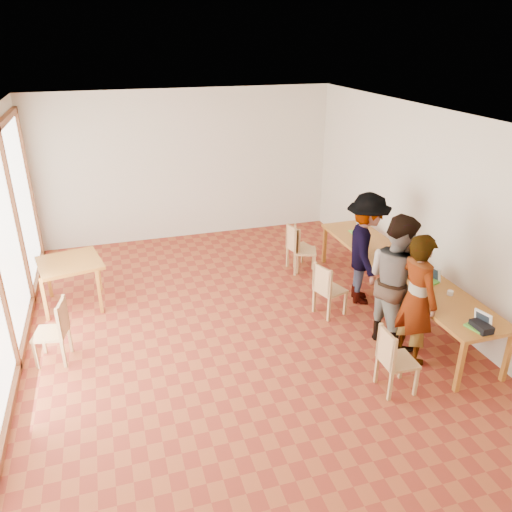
{
  "coord_description": "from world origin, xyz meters",
  "views": [
    {
      "loc": [
        -1.56,
        -5.9,
        3.96
      ],
      "look_at": [
        0.3,
        0.19,
        1.1
      ],
      "focal_mm": 35.0,
      "sensor_mm": 36.0,
      "label": 1
    }
  ],
  "objects": [
    {
      "name": "ground",
      "position": [
        0.0,
        0.0,
        0.0
      ],
      "size": [
        8.0,
        8.0,
        0.0
      ],
      "primitive_type": "plane",
      "color": "brown",
      "rests_on": "ground"
    },
    {
      "name": "wall_back",
      "position": [
        0.0,
        4.0,
        1.5
      ],
      "size": [
        6.0,
        0.1,
        3.0
      ],
      "primitive_type": "cube",
      "color": "beige",
      "rests_on": "ground"
    },
    {
      "name": "wall_front",
      "position": [
        0.0,
        -4.0,
        1.5
      ],
      "size": [
        6.0,
        0.1,
        3.0
      ],
      "primitive_type": "cube",
      "color": "beige",
      "rests_on": "ground"
    },
    {
      "name": "wall_right",
      "position": [
        3.0,
        0.0,
        1.5
      ],
      "size": [
        0.1,
        8.0,
        3.0
      ],
      "primitive_type": "cube",
      "color": "beige",
      "rests_on": "ground"
    },
    {
      "name": "ceiling",
      "position": [
        0.0,
        0.0,
        3.02
      ],
      "size": [
        6.0,
        8.0,
        0.04
      ],
      "primitive_type": "cube",
      "color": "white",
      "rests_on": "wall_back"
    },
    {
      "name": "communal_table",
      "position": [
        2.5,
        -0.04,
        0.7
      ],
      "size": [
        0.8,
        4.0,
        0.75
      ],
      "color": "#AF6F27",
      "rests_on": "ground"
    },
    {
      "name": "side_table",
      "position": [
        -2.27,
        1.57,
        0.67
      ],
      "size": [
        0.9,
        0.9,
        0.75
      ],
      "rotation": [
        0.0,
        0.0,
        0.21
      ],
      "color": "#AF6F27",
      "rests_on": "ground"
    },
    {
      "name": "chair_near",
      "position": [
        1.39,
        -1.73,
        0.52
      ],
      "size": [
        0.41,
        0.41,
        0.45
      ],
      "rotation": [
        0.0,
        0.0,
        -0.04
      ],
      "color": "tan",
      "rests_on": "ground"
    },
    {
      "name": "chair_mid",
      "position": [
        1.38,
        0.12,
        0.51
      ],
      "size": [
        0.49,
        0.49,
        0.45
      ],
      "rotation": [
        0.0,
        0.0,
        0.31
      ],
      "color": "tan",
      "rests_on": "ground"
    },
    {
      "name": "chair_far",
      "position": [
        1.56,
        1.66,
        0.52
      ],
      "size": [
        0.51,
        0.51,
        0.45
      ],
      "rotation": [
        0.0,
        0.0,
        -0.35
      ],
      "color": "tan",
      "rests_on": "ground"
    },
    {
      "name": "chair_empty",
      "position": [
        1.55,
        1.76,
        0.52
      ],
      "size": [
        0.48,
        0.48,
        0.45
      ],
      "rotation": [
        0.0,
        0.0,
        0.25
      ],
      "color": "tan",
      "rests_on": "ground"
    },
    {
      "name": "chair_spare",
      "position": [
        -2.41,
        0.08,
        0.53
      ],
      "size": [
        0.47,
        0.47,
        0.46
      ],
      "rotation": [
        0.0,
        0.0,
        2.95
      ],
      "color": "tan",
      "rests_on": "ground"
    },
    {
      "name": "person_near",
      "position": [
        1.99,
        -1.22,
        0.88
      ],
      "size": [
        0.51,
        0.7,
        1.76
      ],
      "primitive_type": "imported",
      "rotation": [
        0.0,
        0.0,
        1.71
      ],
      "color": "gray",
      "rests_on": "ground"
    },
    {
      "name": "person_mid",
      "position": [
        1.98,
        -0.75,
        0.93
      ],
      "size": [
        0.82,
        0.99,
        1.86
      ],
      "primitive_type": "imported",
      "rotation": [
        0.0,
        0.0,
        1.71
      ],
      "color": "gray",
      "rests_on": "ground"
    },
    {
      "name": "person_far",
      "position": [
        2.14,
        0.38,
        0.89
      ],
      "size": [
        1.01,
        1.31,
        1.79
      ],
      "primitive_type": "imported",
      "rotation": [
        0.0,
        0.0,
        1.23
      ],
      "color": "gray",
      "rests_on": "ground"
    },
    {
      "name": "laptop_near",
      "position": [
        2.47,
        -1.83,
        0.81
      ],
      "size": [
        0.26,
        0.28,
        0.21
      ],
      "rotation": [
        0.0,
        0.0,
        0.25
      ],
      "color": "#57AD35",
      "rests_on": "communal_table"
    },
    {
      "name": "laptop_mid",
      "position": [
        2.63,
        -0.6,
        0.81
      ],
      "size": [
        0.29,
        0.31,
        0.22
      ],
      "rotation": [
        0.0,
        0.0,
        0.31
      ],
      "color": "#57AD35",
      "rests_on": "communal_table"
    },
    {
      "name": "laptop_far",
      "position": [
        2.52,
        1.35,
        0.8
      ],
      "size": [
        0.2,
        0.23,
        0.19
      ],
      "rotation": [
        0.0,
        0.0,
        -0.05
      ],
      "color": "#57AD35",
      "rests_on": "communal_table"
    },
    {
      "name": "yellow_mug",
      "position": [
        2.6,
        0.03,
        0.8
      ],
      "size": [
        0.14,
        0.14,
        0.09
      ],
      "primitive_type": "imported",
      "rotation": [
        0.0,
        0.0,
        0.22
      ],
      "color": "yellow",
      "rests_on": "communal_table"
    },
    {
      "name": "green_bottle",
      "position": [
        2.63,
        -0.42,
        0.89
      ],
      "size": [
        0.07,
        0.07,
        0.28
      ],
      "primitive_type": "cylinder",
      "color": "#15742F",
      "rests_on": "communal_table"
    },
    {
      "name": "clear_glass",
      "position": [
        2.52,
        1.37,
        0.8
      ],
      "size": [
        0.07,
        0.07,
        0.09
      ],
      "primitive_type": "cylinder",
      "color": "silver",
      "rests_on": "communal_table"
    },
    {
      "name": "condiment_cup",
      "position": [
        2.64,
        -1.04,
        0.78
      ],
      "size": [
        0.08,
        0.08,
        0.06
      ],
      "primitive_type": "cylinder",
      "color": "white",
      "rests_on": "communal_table"
    },
    {
      "name": "pink_phone",
      "position": [
        2.21,
        0.73,
        0.76
      ],
      "size": [
        0.05,
        0.1,
        0.01
      ],
      "primitive_type": "cube",
      "color": "#F54A5B",
      "rests_on": "communal_table"
    },
    {
      "name": "black_pouch",
      "position": [
        2.44,
        -1.88,
        0.8
      ],
      "size": [
        0.16,
        0.26,
        0.09
      ],
      "primitive_type": "cube",
      "color": "black",
      "rests_on": "communal_table"
    }
  ]
}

